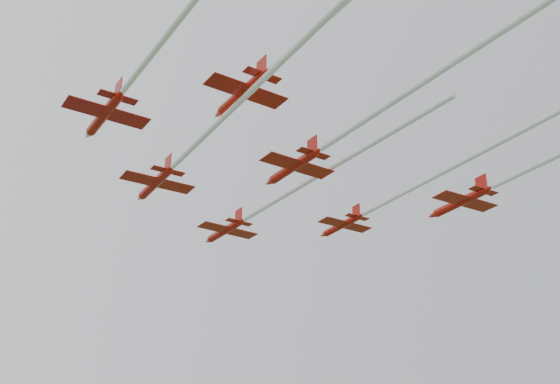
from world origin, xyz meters
TOP-DOWN VIEW (x-y plane):
  - jet_lead at (6.12, 2.60)m, footprint 8.88×50.60m
  - jet_row2_left at (-12.02, -11.75)m, footprint 9.92×58.06m
  - jet_row2_right at (16.25, -11.49)m, footprint 7.91×49.25m
  - jet_row3_left at (-21.87, -14.89)m, footprint 8.87×43.29m
  - jet_row3_mid at (1.07, -17.51)m, footprint 9.13×43.97m
  - jet_row3_right at (24.40, -28.74)m, footprint 10.67×61.60m
  - jet_row4_left at (-13.18, -29.28)m, footprint 8.29×46.45m

SIDE VIEW (x-z plane):
  - jet_row2_left at x=-12.02m, z-range 48.91..51.53m
  - jet_row2_right at x=16.25m, z-range 49.54..51.88m
  - jet_row4_left at x=-13.18m, z-range 49.92..52.38m
  - jet_row3_mid at x=1.07m, z-range 50.12..52.83m
  - jet_lead at x=6.12m, z-range 50.34..52.99m
  - jet_row3_right at x=24.40m, z-range 50.29..53.08m
  - jet_row3_left at x=-21.87m, z-range 50.45..53.07m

